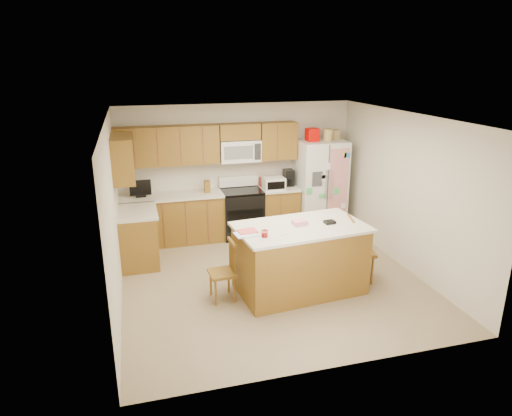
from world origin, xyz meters
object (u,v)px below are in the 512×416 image
object	(u,v)px
windsor_chair_right	(358,251)
windsor_chair_left	(224,272)
refrigerator	(320,185)
island	(300,258)
stove	(242,212)
windsor_chair_back	(289,245)

from	to	relation	value
windsor_chair_right	windsor_chair_left	bearing A→B (deg)	-178.84
refrigerator	windsor_chair_left	world-z (taller)	refrigerator
island	windsor_chair_left	bearing A→B (deg)	178.07
stove	windsor_chair_right	world-z (taller)	stove
windsor_chair_right	stove	bearing A→B (deg)	119.22
refrigerator	windsor_chair_left	bearing A→B (deg)	-136.45
windsor_chair_back	windsor_chair_right	bearing A→B (deg)	-29.05
stove	refrigerator	distance (m)	1.63
windsor_chair_right	island	bearing A→B (deg)	-175.32
refrigerator	windsor_chair_right	distance (m)	2.30
windsor_chair_back	refrigerator	bearing A→B (deg)	54.31
stove	windsor_chair_left	xyz separation A→B (m)	(-0.83, -2.34, -0.06)
refrigerator	windsor_chair_back	world-z (taller)	refrigerator
island	windsor_chair_right	size ratio (longest dim) A/B	1.94
refrigerator	windsor_chair_left	size ratio (longest dim) A/B	2.34
island	windsor_chair_right	world-z (taller)	island
stove	windsor_chair_back	world-z (taller)	stove
windsor_chair_back	windsor_chair_right	xyz separation A→B (m)	(0.94, -0.52, 0.00)
windsor_chair_right	windsor_chair_back	bearing A→B (deg)	150.95
windsor_chair_left	windsor_chair_back	xyz separation A→B (m)	(1.17, 0.57, 0.07)
island	windsor_chair_back	xyz separation A→B (m)	(0.04, 0.61, -0.03)
stove	windsor_chair_back	distance (m)	1.81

